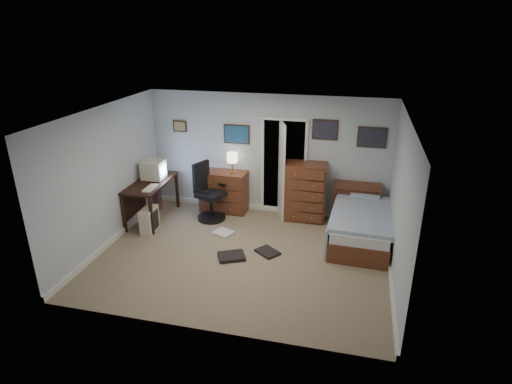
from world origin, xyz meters
TOP-DOWN VIEW (x-y plane):
  - floor at (0.00, 0.00)m, footprint 5.00×4.00m
  - computer_desk at (-2.30, 1.01)m, footprint 0.71×1.44m
  - crt_monitor at (-2.18, 1.16)m, footprint 0.44×0.41m
  - keyboard at (-2.02, 0.66)m, footprint 0.18×0.44m
  - pc_tower at (-2.00, 0.46)m, footprint 0.24×0.47m
  - office_chair at (-1.08, 1.31)m, footprint 0.75×0.75m
  - media_stack at (-2.32, 1.47)m, footprint 0.16×0.16m
  - low_dresser at (-0.89, 1.77)m, footprint 1.00×0.51m
  - table_lamp at (-0.69, 1.77)m, footprint 0.22×0.22m
  - doorway at (0.35, 2.27)m, footprint 0.96×1.12m
  - tall_dresser at (0.85, 1.75)m, footprint 0.85×0.53m
  - headboard_bookcase at (1.87, 1.86)m, footprint 0.93×0.25m
  - bed at (1.98, 1.09)m, footprint 1.18×2.08m
  - wall_posters at (0.57, 1.98)m, footprint 4.38×0.04m
  - floor_clutter at (-0.14, 0.17)m, footprint 1.46×1.27m

SIDE VIEW (x-z plane):
  - floor at x=0.00m, z-range -0.02..0.00m
  - floor_clutter at x=-0.14m, z-range 0.00..0.06m
  - pc_tower at x=-2.00m, z-range 0.00..0.49m
  - bed at x=1.98m, z-range -0.02..0.65m
  - media_stack at x=-2.32m, z-range 0.00..0.75m
  - low_dresser at x=-0.89m, z-range 0.00..0.88m
  - headboard_bookcase at x=1.87m, z-range 0.03..0.86m
  - office_chair at x=-1.08m, z-range -0.13..1.05m
  - tall_dresser at x=0.85m, z-range 0.00..1.20m
  - computer_desk at x=-2.30m, z-range 0.22..1.04m
  - keyboard at x=-2.02m, z-range 0.82..0.85m
  - doorway at x=0.35m, z-range -0.02..2.03m
  - crt_monitor at x=-2.18m, z-range 0.82..1.22m
  - table_lamp at x=-0.69m, z-range 0.98..1.40m
  - wall_posters at x=0.57m, z-range 1.45..2.05m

